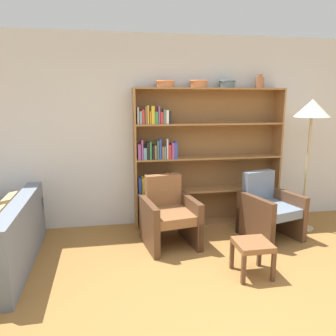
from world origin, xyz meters
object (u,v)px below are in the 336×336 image
Objects in this scene: bowl_terracotta at (165,84)px; vase_tall at (260,82)px; armchair_leather at (169,215)px; footstool at (253,248)px; bowl_copper at (227,84)px; armchair_cushioned at (269,209)px; bowl_olive at (199,84)px; bookshelf at (195,159)px; floor_lamp at (312,115)px.

vase_tall is at bearing 0.00° from bowl_terracotta.
armchair_leather is (-0.06, -0.62, -1.67)m from bowl_terracotta.
armchair_leather reaches higher than footstool.
bowl_copper reaches higher than armchair_cushioned.
bowl_olive is 2.35m from footstool.
bookshelf is at bearing 178.62° from vase_tall.
floor_lamp is at bearing 175.33° from armchair_leather.
armchair_cushioned is at bearing 170.60° from armchair_leather.
floor_lamp is at bearing -17.11° from bowl_olive.
vase_tall reaches higher than bowl_copper.
bowl_terracotta is 2.05m from floor_lamp.
floor_lamp is at bearing -13.13° from bowl_terracotta.
bookshelf is at bearing 138.73° from bowl_olive.
floor_lamp is at bearing 40.60° from footstool.
floor_lamp is at bearing -38.62° from vase_tall.
vase_tall is (0.49, 0.00, 0.02)m from bowl_copper.
vase_tall is 0.22× the size of armchair_leather.
bowl_copper is at bearing 82.33° from footstool.
footstool is (0.23, -1.57, -0.69)m from bookshelf.
bowl_terracotta is 2.44m from footstool.
vase_tall reaches higher than armchair_leather.
bookshelf is 8.11× the size of bowl_terracotta.
footstool is at bearing 39.01° from armchair_cushioned.
bowl_olive is at bearing 0.00° from bowl_terracotta.
bowl_terracotta is 1.38m from vase_tall.
footstool is (-0.70, -1.55, -1.79)m from vase_tall.
bowl_olive is 0.91m from vase_tall.
bookshelf is 1.73m from footstool.
armchair_cushioned is at bearing -95.62° from vase_tall.
bookshelf is 1.02m from armchair_leather.
armchair_leather is 1.00× the size of armchair_cushioned.
bowl_olive reaches higher than bookshelf.
vase_tall is (0.94, -0.02, 1.09)m from bookshelf.
bowl_olive is 0.30× the size of armchair_leather.
armchair_cushioned is at bearing 55.25° from footstool.
bookshelf is 1.16m from bowl_terracotta.
bowl_terracotta reaches higher than footstool.
bowl_olive is 1.87m from armchair_leather.
armchair_leather is 2.32× the size of footstool.
floor_lamp is at bearing 178.48° from armchair_cushioned.
bowl_copper is at bearing 156.84° from floor_lamp.
bowl_terracotta is 0.89m from bowl_copper.
bowl_olive is (0.47, 0.00, 0.00)m from bowl_terracotta.
bookshelf is at bearing 2.89° from bowl_terracotta.
bowl_copper is at bearing 0.00° from bowl_terracotta.
armchair_cushioned is at bearing -25.18° from bowl_terracotta.
bowl_copper is at bearing 180.00° from vase_tall.
bowl_copper is at bearing -156.20° from armchair_leather.
footstool is (0.74, -0.93, -0.08)m from armchair_leather.
bowl_olive is 0.41m from bowl_copper.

